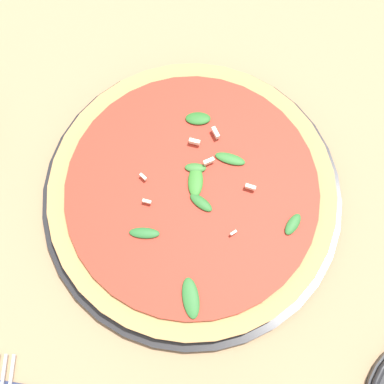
% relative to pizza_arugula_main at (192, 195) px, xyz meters
% --- Properties ---
extents(ground_plane, '(6.00, 6.00, 0.00)m').
position_rel_pizza_arugula_main_xyz_m(ground_plane, '(0.02, -0.04, -0.02)').
color(ground_plane, '#9E7A56').
extents(pizza_arugula_main, '(0.37, 0.37, 0.05)m').
position_rel_pizza_arugula_main_xyz_m(pizza_arugula_main, '(0.00, 0.00, 0.00)').
color(pizza_arugula_main, black).
rests_on(pizza_arugula_main, ground_plane).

